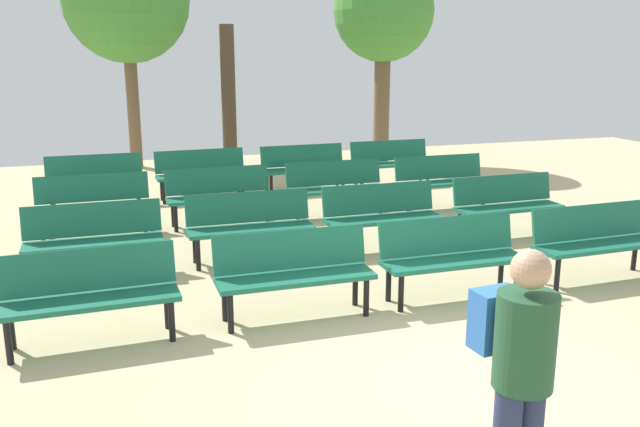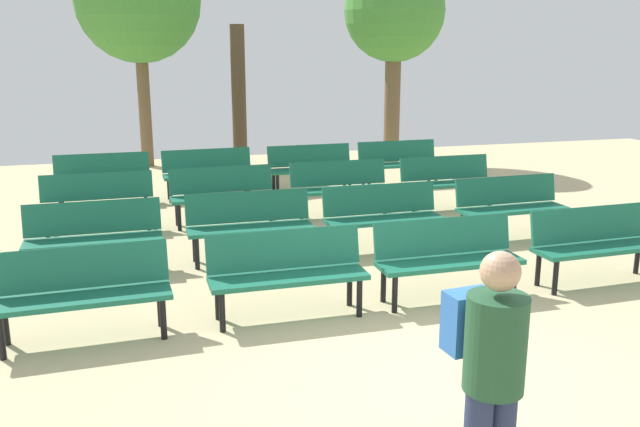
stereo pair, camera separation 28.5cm
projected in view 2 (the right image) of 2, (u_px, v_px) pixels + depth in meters
ground_plane at (434, 373)px, 5.78m from camera, size 24.00×24.00×0.00m
bench_r0_c0 at (82, 288)px, 6.33m from camera, size 1.62×0.54×0.87m
bench_r0_c1 at (287, 269)px, 6.89m from camera, size 1.60×0.48×0.87m
bench_r0_c2 at (447, 254)px, 7.37m from camera, size 1.60×0.49×0.87m
bench_r0_c3 at (596, 240)px, 7.88m from camera, size 1.61×0.53×0.87m
bench_r1_c0 at (94, 233)px, 8.17m from camera, size 1.60×0.48×0.87m
bench_r1_c1 at (249, 222)px, 8.71m from camera, size 1.61×0.51×0.87m
bench_r1_c2 at (382, 213)px, 9.15m from camera, size 1.60×0.49×0.87m
bench_r1_c3 at (510, 203)px, 9.72m from camera, size 1.61×0.51×0.87m
bench_r2_c0 at (98, 199)px, 9.97m from camera, size 1.60×0.49×0.87m
bench_r2_c1 at (223, 192)px, 10.48m from camera, size 1.61×0.51×0.87m
bench_r2_c2 at (340, 185)px, 11.01m from camera, size 1.61×0.51×0.87m
bench_r2_c3 at (447, 179)px, 11.49m from camera, size 1.60×0.48×0.87m
bench_r3_c0 at (102, 176)px, 11.76m from camera, size 1.60×0.49×0.87m
bench_r3_c1 at (208, 170)px, 12.26m from camera, size 1.61×0.52×0.87m
bench_r3_c2 at (311, 165)px, 12.78m from camera, size 1.61×0.50×0.87m
bench_r3_c3 at (399, 160)px, 13.31m from camera, size 1.60×0.49×0.87m
tree_0 at (138, 1)px, 14.74m from camera, size 2.72×2.72×5.01m
tree_1 at (394, 14)px, 15.28m from camera, size 2.27×2.27×4.58m
tree_2 at (239, 97)px, 15.27m from camera, size 0.32×0.32×3.15m
visitor_with_backpack at (490, 372)px, 3.79m from camera, size 0.37×0.55×1.65m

